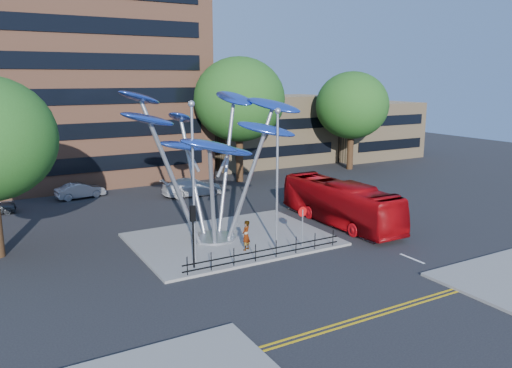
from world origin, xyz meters
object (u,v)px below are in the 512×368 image
tree_far (352,105)px  no_entry_sign_island (302,220)px  street_lamp_right (277,166)px  traffic_light_island (193,223)px  leaf_sculpture (210,132)px  tree_right (239,100)px  pedestrian (246,235)px  parked_car_mid (80,191)px  parked_car_right (192,187)px  street_lamp_left (193,168)px  red_bus (340,203)px

tree_far → no_entry_sign_island: (-20.00, -19.48, -5.29)m
tree_far → street_lamp_right: tree_far is taller
street_lamp_right → traffic_light_island: street_lamp_right is taller
traffic_light_island → leaf_sculpture: bearing=55.0°
tree_right → pedestrian: bearing=-116.7°
pedestrian → leaf_sculpture: bearing=-109.6°
parked_car_mid → parked_car_right: size_ratio=0.77×
tree_far → traffic_light_island: (-27.00, -19.50, -4.49)m
tree_right → street_lamp_left: size_ratio=1.38×
traffic_light_island → street_lamp_left: bearing=63.4°
tree_right → red_bus: size_ratio=1.12×
traffic_light_island → pedestrian: size_ratio=1.91×
traffic_light_island → pedestrian: traffic_light_island is taller
parked_car_right → parked_car_mid: bearing=69.7°
street_lamp_left → parked_car_mid: bearing=97.9°
street_lamp_left → no_entry_sign_island: street_lamp_left is taller
traffic_light_island → street_lamp_right: bearing=5.2°
tree_right → no_entry_sign_island: bearing=-107.1°
tree_right → tree_far: bearing=0.0°
street_lamp_left → red_bus: bearing=9.9°
street_lamp_left → traffic_light_island: street_lamp_left is taller
street_lamp_left → street_lamp_right: bearing=-5.7°
no_entry_sign_island → red_bus: bearing=29.9°
street_lamp_left → traffic_light_island: 2.96m
leaf_sculpture → street_lamp_left: 4.28m
red_bus → pedestrian: (-8.56, -1.96, -0.46)m
tree_far → street_lamp_left: bearing=-145.1°
tree_far → red_bus: (-14.68, -16.43, -5.60)m
no_entry_sign_island → parked_car_right: 16.23m
traffic_light_island → tree_far: bearing=35.8°
street_lamp_left → street_lamp_right: street_lamp_left is taller
pedestrian → parked_car_right: 15.36m
street_lamp_left → red_bus: (11.82, 2.07, -3.85)m
tree_right → red_bus: 17.69m
street_lamp_left → pedestrian: size_ratio=4.92×
leaf_sculpture → pedestrian: (0.84, -3.07, -5.83)m
traffic_light_island → parked_car_right: 17.60m
street_lamp_left → pedestrian: 5.41m
red_bus → parked_car_mid: size_ratio=2.69×
traffic_light_island → red_bus: size_ratio=0.32×
tree_right → street_lamp_left: (-12.50, -18.50, -2.68)m
street_lamp_left → no_entry_sign_island: size_ratio=3.59×
tree_right → parked_car_right: tree_right is taller
tree_far → parked_car_mid: bearing=179.0°
pedestrian → parked_car_mid: (-5.90, 18.88, -0.38)m
tree_far → pedestrian: size_ratio=6.04×
no_entry_sign_island → parked_car_mid: no_entry_sign_island is taller
parked_car_right → street_lamp_right: bearing=179.2°
red_bus → street_lamp_left: bearing=-169.7°
parked_car_mid → no_entry_sign_island: bearing=-162.7°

